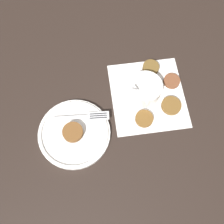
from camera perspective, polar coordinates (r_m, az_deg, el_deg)
ground_plane at (r=0.91m, az=7.78°, el=3.59°), size 4.00×4.00×0.00m
napkin at (r=0.91m, az=7.67°, el=3.67°), size 0.29×0.27×0.00m
sauce_bowl at (r=0.88m, az=7.16°, el=4.81°), size 0.12×0.11×0.11m
fritter_0 at (r=0.86m, az=7.02°, el=-1.43°), size 0.06×0.06×0.01m
fritter_1 at (r=0.94m, az=8.43°, el=9.51°), size 0.06×0.06×0.02m
fritter_2 at (r=0.89m, az=12.76°, el=1.37°), size 0.07×0.07×0.01m
fritter_3 at (r=0.94m, az=12.88°, el=6.60°), size 0.06×0.06×0.01m
serving_plate at (r=0.85m, az=-8.21°, el=-4.60°), size 0.23×0.23×0.02m
fritter_on_plate at (r=0.83m, az=-8.53°, el=-4.36°), size 0.06×0.06×0.02m
fork at (r=0.85m, az=-5.39°, el=-1.00°), size 0.03×0.18×0.00m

